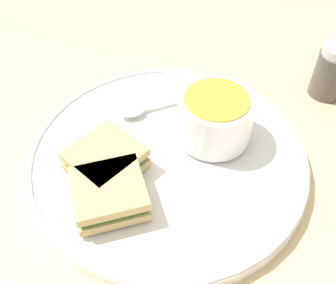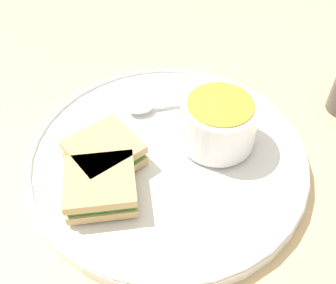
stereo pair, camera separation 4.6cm
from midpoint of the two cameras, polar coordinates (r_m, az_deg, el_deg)
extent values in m
plane|color=#D1B27F|center=(0.49, -2.70, -3.14)|extent=(2.40, 2.40, 0.00)
cylinder|color=white|center=(0.48, -2.73, -2.48)|extent=(0.34, 0.34, 0.02)
torus|color=white|center=(0.47, -2.78, -1.68)|extent=(0.33, 0.33, 0.01)
cylinder|color=white|center=(0.49, 3.89, 1.20)|extent=(0.05, 0.05, 0.01)
cylinder|color=white|center=(0.47, 4.04, 3.38)|extent=(0.09, 0.09, 0.06)
cylinder|color=gold|center=(0.45, 4.23, 5.92)|extent=(0.08, 0.08, 0.01)
cube|color=silver|center=(0.53, -2.12, 5.62)|extent=(0.03, 0.08, 0.00)
ellipsoid|color=silver|center=(0.52, -7.66, 4.41)|extent=(0.03, 0.04, 0.01)
cube|color=tan|center=(0.46, -11.73, -3.40)|extent=(0.08, 0.09, 0.01)
cube|color=#33702D|center=(0.45, -11.91, -2.65)|extent=(0.08, 0.08, 0.01)
cube|color=tan|center=(0.44, -12.09, -1.87)|extent=(0.08, 0.09, 0.01)
cube|color=tan|center=(0.43, -11.47, -8.23)|extent=(0.09, 0.09, 0.01)
cube|color=#33702D|center=(0.42, -11.65, -7.51)|extent=(0.08, 0.09, 0.01)
cube|color=tan|center=(0.41, -11.84, -6.76)|extent=(0.09, 0.09, 0.01)
cylinder|color=#4C4742|center=(0.60, 20.62, 9.08)|extent=(0.05, 0.05, 0.07)
camera|label=1|loc=(0.02, -92.87, -3.05)|focal=42.00mm
camera|label=2|loc=(0.02, 87.13, 3.05)|focal=42.00mm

